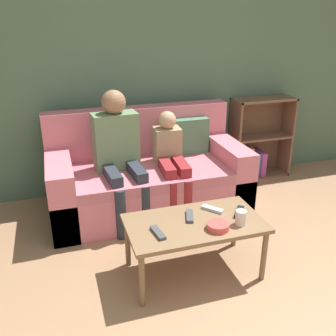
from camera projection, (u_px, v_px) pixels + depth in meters
The scene contains 12 objects.
wall_back at pixel (144, 65), 3.77m from camera, with size 12.00×0.06×2.60m.
couch at pixel (148, 178), 3.64m from camera, with size 1.84×0.90×0.94m.
bookshelf at pixel (255, 145), 4.34m from camera, with size 0.70×0.28×0.92m.
coffee_table at pixel (195, 227), 2.65m from camera, with size 0.97×0.53×0.43m.
person_adult at pixel (118, 146), 3.33m from camera, with size 0.41×0.65×1.18m.
person_child at pixel (171, 157), 3.47m from camera, with size 0.28×0.63×0.95m.
cup_near at pixel (241, 218), 2.58m from camera, with size 0.08×0.08×0.11m.
tv_remote_0 at pixel (158, 233), 2.48m from camera, with size 0.07×0.17×0.02m.
tv_remote_1 at pixel (190, 216), 2.69m from camera, with size 0.10×0.18×0.02m.
tv_remote_2 at pixel (239, 212), 2.74m from camera, with size 0.14×0.16×0.02m.
tv_remote_3 at pixel (212, 209), 2.78m from camera, with size 0.15×0.16×0.02m.
snack_bowl at pixel (218, 226), 2.54m from camera, with size 0.16×0.16×0.05m.
Camera 1 is at (-0.93, -1.20, 1.80)m, focal length 40.00 mm.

